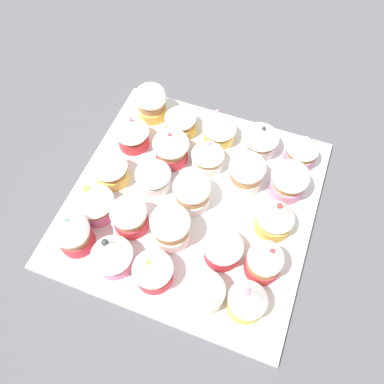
# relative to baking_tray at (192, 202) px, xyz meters

# --- Properties ---
(ground_plane) EXTENTS (1.80, 1.80, 0.03)m
(ground_plane) POSITION_rel_baking_tray_xyz_m (0.00, 0.00, -0.02)
(ground_plane) COLOR #4C4C51
(baking_tray) EXTENTS (0.40, 0.40, 0.01)m
(baking_tray) POSITION_rel_baking_tray_xyz_m (0.00, 0.00, 0.00)
(baking_tray) COLOR silver
(baking_tray) RESTS_ON ground_plane
(cupcake_0) EXTENTS (0.06, 0.06, 0.08)m
(cupcake_0) POSITION_rel_baking_tray_xyz_m (-0.14, -0.14, 0.05)
(cupcake_0) COLOR #EFC651
(cupcake_0) RESTS_ON baking_tray
(cupcake_1) EXTENTS (0.05, 0.05, 0.07)m
(cupcake_1) POSITION_rel_baking_tray_xyz_m (-0.07, -0.14, 0.04)
(cupcake_1) COLOR #D1333D
(cupcake_1) RESTS_ON baking_tray
(cupcake_2) EXTENTS (0.06, 0.06, 0.08)m
(cupcake_2) POSITION_rel_baking_tray_xyz_m (0.00, -0.14, 0.04)
(cupcake_2) COLOR #EFC651
(cupcake_2) RESTS_ON baking_tray
(cupcake_3) EXTENTS (0.06, 0.06, 0.06)m
(cupcake_3) POSITION_rel_baking_tray_xyz_m (0.08, -0.14, 0.04)
(cupcake_3) COLOR pink
(cupcake_3) RESTS_ON baking_tray
(cupcake_4) EXTENTS (0.06, 0.06, 0.07)m
(cupcake_4) POSITION_rel_baking_tray_xyz_m (0.14, -0.15, 0.04)
(cupcake_4) COLOR pink
(cupcake_4) RESTS_ON baking_tray
(cupcake_5) EXTENTS (0.06, 0.06, 0.08)m
(cupcake_5) POSITION_rel_baking_tray_xyz_m (-0.15, -0.07, 0.05)
(cupcake_5) COLOR white
(cupcake_5) RESTS_ON baking_tray
(cupcake_6) EXTENTS (0.06, 0.06, 0.07)m
(cupcake_6) POSITION_rel_baking_tray_xyz_m (-0.07, -0.08, 0.04)
(cupcake_6) COLOR #D1333D
(cupcake_6) RESTS_ON baking_tray
(cupcake_7) EXTENTS (0.06, 0.06, 0.08)m
(cupcake_7) POSITION_rel_baking_tray_xyz_m (0.06, -0.07, 0.04)
(cupcake_7) COLOR white
(cupcake_7) RESTS_ON baking_tray
(cupcake_8) EXTENTS (0.07, 0.07, 0.07)m
(cupcake_8) POSITION_rel_baking_tray_xyz_m (0.14, -0.07, 0.04)
(cupcake_8) COLOR white
(cupcake_8) RESTS_ON baking_tray
(cupcake_9) EXTENTS (0.06, 0.06, 0.07)m
(cupcake_9) POSITION_rel_baking_tray_xyz_m (-0.14, 0.01, 0.04)
(cupcake_9) COLOR #D1333D
(cupcake_9) RESTS_ON baking_tray
(cupcake_10) EXTENTS (0.06, 0.06, 0.07)m
(cupcake_10) POSITION_rel_baking_tray_xyz_m (-0.07, 0.01, 0.04)
(cupcake_10) COLOR white
(cupcake_10) RESTS_ON baking_tray
(cupcake_11) EXTENTS (0.06, 0.06, 0.06)m
(cupcake_11) POSITION_rel_baking_tray_xyz_m (0.00, 0.00, 0.04)
(cupcake_11) COLOR white
(cupcake_11) RESTS_ON baking_tray
(cupcake_12) EXTENTS (0.06, 0.06, 0.07)m
(cupcake_12) POSITION_rel_baking_tray_xyz_m (0.08, 0.00, 0.04)
(cupcake_12) COLOR white
(cupcake_12) RESTS_ON baking_tray
(cupcake_13) EXTENTS (0.06, 0.06, 0.07)m
(cupcake_13) POSITION_rel_baking_tray_xyz_m (0.14, 0.00, 0.04)
(cupcake_13) COLOR #EFC651
(cupcake_13) RESTS_ON baking_tray
(cupcake_14) EXTENTS (0.06, 0.06, 0.08)m
(cupcake_14) POSITION_rel_baking_tray_xyz_m (-0.15, 0.07, 0.05)
(cupcake_14) COLOR pink
(cupcake_14) RESTS_ON baking_tray
(cupcake_15) EXTENTS (0.06, 0.06, 0.06)m
(cupcake_15) POSITION_rel_baking_tray_xyz_m (-0.08, 0.08, 0.04)
(cupcake_15) COLOR #D1333D
(cupcake_15) RESTS_ON baking_tray
(cupcake_16) EXTENTS (0.06, 0.06, 0.07)m
(cupcake_16) POSITION_rel_baking_tray_xyz_m (0.01, 0.07, 0.04)
(cupcake_16) COLOR white
(cupcake_16) RESTS_ON baking_tray
(cupcake_17) EXTENTS (0.06, 0.06, 0.06)m
(cupcake_17) POSITION_rel_baking_tray_xyz_m (0.07, 0.06, 0.04)
(cupcake_17) COLOR #D1333D
(cupcake_17) RESTS_ON baking_tray
(cupcake_18) EXTENTS (0.06, 0.06, 0.07)m
(cupcake_18) POSITION_rel_baking_tray_xyz_m (0.13, 0.07, 0.04)
(cupcake_18) COLOR #EFC651
(cupcake_18) RESTS_ON baking_tray
(cupcake_19) EXTENTS (0.06, 0.06, 0.08)m
(cupcake_19) POSITION_rel_baking_tray_xyz_m (-0.14, 0.14, 0.04)
(cupcake_19) COLOR #D1333D
(cupcake_19) RESTS_ON baking_tray
(cupcake_20) EXTENTS (0.06, 0.06, 0.08)m
(cupcake_20) POSITION_rel_baking_tray_xyz_m (-0.07, 0.14, 0.04)
(cupcake_20) COLOR pink
(cupcake_20) RESTS_ON baking_tray
(cupcake_21) EXTENTS (0.06, 0.06, 0.07)m
(cupcake_21) POSITION_rel_baking_tray_xyz_m (-0.01, 0.14, 0.04)
(cupcake_21) COLOR #EFC651
(cupcake_21) RESTS_ON baking_tray
(cupcake_22) EXTENTS (0.06, 0.06, 0.07)m
(cupcake_22) POSITION_rel_baking_tray_xyz_m (0.07, 0.14, 0.04)
(cupcake_22) COLOR #D1333D
(cupcake_22) RESTS_ON baking_tray
(cupcake_23) EXTENTS (0.06, 0.06, 0.07)m
(cupcake_23) POSITION_rel_baking_tray_xyz_m (0.15, 0.14, 0.04)
(cupcake_23) COLOR #EFC651
(cupcake_23) RESTS_ON baking_tray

